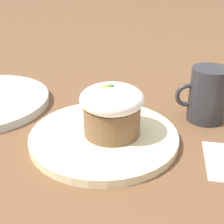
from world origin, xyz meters
name	(u,v)px	position (x,y,z in m)	size (l,w,h in m)	color
ground_plane	(104,140)	(0.00, 0.00, 0.00)	(4.00, 4.00, 0.00)	brown
dessert_plate	(104,136)	(0.00, 0.00, 0.01)	(0.27, 0.27, 0.01)	beige
carrot_cake	(112,109)	(-0.01, 0.00, 0.06)	(0.11, 0.11, 0.09)	brown
spoon	(93,126)	(0.02, -0.02, 0.02)	(0.11, 0.07, 0.01)	#B7B7BC
coffee_cup	(207,95)	(-0.21, -0.07, 0.05)	(0.10, 0.07, 0.11)	#2D2D33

